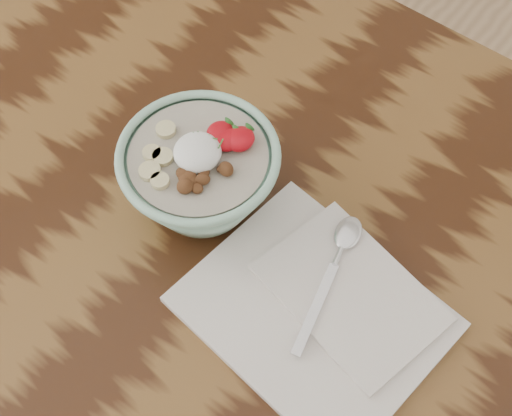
{
  "coord_description": "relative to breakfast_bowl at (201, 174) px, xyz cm",
  "views": [
    {
      "loc": [
        31.59,
        -37.37,
        155.15
      ],
      "look_at": [
        6.23,
        -4.79,
        86.74
      ],
      "focal_mm": 50.0,
      "sensor_mm": 36.0,
      "label": 1
    }
  ],
  "objects": [
    {
      "name": "napkin",
      "position": [
        21.05,
        -3.02,
        -6.03
      ],
      "size": [
        31.33,
        26.97,
        1.78
      ],
      "rotation": [
        0.0,
        0.0,
        -0.11
      ],
      "color": "silver",
      "rests_on": "table"
    },
    {
      "name": "spoon",
      "position": [
        18.76,
        4.03,
        -4.57
      ],
      "size": [
        6.96,
        19.82,
        1.04
      ],
      "rotation": [
        0.0,
        0.0,
        0.24
      ],
      "color": "silver",
      "rests_on": "napkin"
    },
    {
      "name": "table",
      "position": [
        4.04,
        2.8,
        -16.08
      ],
      "size": [
        160.0,
        90.0,
        75.0
      ],
      "color": "#351B0D",
      "rests_on": "ground"
    },
    {
      "name": "breakfast_bowl",
      "position": [
        0.0,
        0.0,
        0.0
      ],
      "size": [
        19.91,
        19.91,
        13.42
      ],
      "rotation": [
        0.0,
        0.0,
        -0.17
      ],
      "color": "#98CCB1",
      "rests_on": "table"
    }
  ]
}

